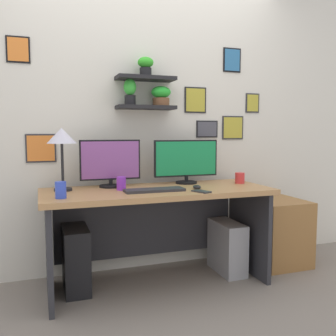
{
  "coord_description": "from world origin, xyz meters",
  "views": [
    {
      "loc": [
        -0.85,
        -2.67,
        1.18
      ],
      "look_at": [
        0.1,
        0.05,
        0.9
      ],
      "focal_mm": 39.77,
      "sensor_mm": 36.0,
      "label": 1
    }
  ],
  "objects_px": {
    "water_cup": "(61,190)",
    "computer_tower_left": "(76,259)",
    "desk": "(156,214)",
    "monitor_left": "(110,163)",
    "keyboard": "(154,190)",
    "drawer_cabinet": "(277,232)",
    "pen_cup": "(121,183)",
    "desk_lamp": "(62,140)",
    "computer_mouse": "(197,187)",
    "computer_tower_right": "(227,247)",
    "monitor_right": "(186,161)",
    "cell_phone": "(201,191)",
    "coffee_mug": "(240,178)"
  },
  "relations": [
    {
      "from": "water_cup",
      "to": "computer_tower_left",
      "type": "distance_m",
      "value": 0.64
    },
    {
      "from": "desk",
      "to": "monitor_left",
      "type": "relative_size",
      "value": 3.64
    },
    {
      "from": "keyboard",
      "to": "drawer_cabinet",
      "type": "xyz_separation_m",
      "value": [
        1.22,
        0.2,
        -0.47
      ]
    },
    {
      "from": "pen_cup",
      "to": "desk_lamp",
      "type": "bearing_deg",
      "value": 164.95
    },
    {
      "from": "water_cup",
      "to": "drawer_cabinet",
      "type": "height_order",
      "value": "water_cup"
    },
    {
      "from": "computer_mouse",
      "to": "water_cup",
      "type": "height_order",
      "value": "water_cup"
    },
    {
      "from": "drawer_cabinet",
      "to": "computer_tower_right",
      "type": "height_order",
      "value": "drawer_cabinet"
    },
    {
      "from": "keyboard",
      "to": "monitor_right",
      "type": "bearing_deg",
      "value": 40.58
    },
    {
      "from": "monitor_right",
      "to": "computer_tower_right",
      "type": "xyz_separation_m",
      "value": [
        0.31,
        -0.16,
        -0.73
      ]
    },
    {
      "from": "computer_mouse",
      "to": "cell_phone",
      "type": "relative_size",
      "value": 0.64
    },
    {
      "from": "desk",
      "to": "desk_lamp",
      "type": "relative_size",
      "value": 3.74
    },
    {
      "from": "monitor_right",
      "to": "computer_tower_left",
      "type": "relative_size",
      "value": 1.17
    },
    {
      "from": "pen_cup",
      "to": "drawer_cabinet",
      "type": "relative_size",
      "value": 0.17
    },
    {
      "from": "coffee_mug",
      "to": "computer_tower_left",
      "type": "relative_size",
      "value": 0.19
    },
    {
      "from": "coffee_mug",
      "to": "computer_tower_left",
      "type": "distance_m",
      "value": 1.47
    },
    {
      "from": "monitor_right",
      "to": "water_cup",
      "type": "distance_m",
      "value": 1.12
    },
    {
      "from": "water_cup",
      "to": "computer_mouse",
      "type": "bearing_deg",
      "value": 4.33
    },
    {
      "from": "desk",
      "to": "pen_cup",
      "type": "bearing_deg",
      "value": -175.04
    },
    {
      "from": "coffee_mug",
      "to": "water_cup",
      "type": "height_order",
      "value": "water_cup"
    },
    {
      "from": "computer_tower_right",
      "to": "drawer_cabinet",
      "type": "bearing_deg",
      "value": 4.71
    },
    {
      "from": "drawer_cabinet",
      "to": "water_cup",
      "type": "bearing_deg",
      "value": -171.74
    },
    {
      "from": "computer_tower_right",
      "to": "desk",
      "type": "bearing_deg",
      "value": 179.67
    },
    {
      "from": "computer_mouse",
      "to": "desk",
      "type": "bearing_deg",
      "value": 150.72
    },
    {
      "from": "keyboard",
      "to": "drawer_cabinet",
      "type": "bearing_deg",
      "value": 9.49
    },
    {
      "from": "keyboard",
      "to": "computer_tower_left",
      "type": "relative_size",
      "value": 0.92
    },
    {
      "from": "desk",
      "to": "pen_cup",
      "type": "relative_size",
      "value": 17.24
    },
    {
      "from": "water_cup",
      "to": "drawer_cabinet",
      "type": "xyz_separation_m",
      "value": [
        1.88,
        0.27,
        -0.52
      ]
    },
    {
      "from": "monitor_right",
      "to": "computer_tower_right",
      "type": "height_order",
      "value": "monitor_right"
    },
    {
      "from": "cell_phone",
      "to": "computer_tower_right",
      "type": "xyz_separation_m",
      "value": [
        0.38,
        0.3,
        -0.54
      ]
    },
    {
      "from": "monitor_right",
      "to": "drawer_cabinet",
      "type": "bearing_deg",
      "value": -8.26
    },
    {
      "from": "desk",
      "to": "coffee_mug",
      "type": "xyz_separation_m",
      "value": [
        0.75,
        0.01,
        0.25
      ]
    },
    {
      "from": "desk_lamp",
      "to": "water_cup",
      "type": "distance_m",
      "value": 0.45
    },
    {
      "from": "desk",
      "to": "computer_tower_right",
      "type": "height_order",
      "value": "desk"
    },
    {
      "from": "monitor_right",
      "to": "computer_tower_left",
      "type": "xyz_separation_m",
      "value": [
        -0.93,
        -0.11,
        -0.7
      ]
    },
    {
      "from": "computer_mouse",
      "to": "computer_tower_left",
      "type": "distance_m",
      "value": 1.05
    },
    {
      "from": "coffee_mug",
      "to": "water_cup",
      "type": "bearing_deg",
      "value": -170.63
    },
    {
      "from": "computer_mouse",
      "to": "desk_lamp",
      "type": "bearing_deg",
      "value": 165.83
    },
    {
      "from": "desk",
      "to": "water_cup",
      "type": "relative_size",
      "value": 15.67
    },
    {
      "from": "cell_phone",
      "to": "desk_lamp",
      "type": "bearing_deg",
      "value": 134.71
    },
    {
      "from": "pen_cup",
      "to": "water_cup",
      "type": "distance_m",
      "value": 0.49
    },
    {
      "from": "cell_phone",
      "to": "drawer_cabinet",
      "type": "relative_size",
      "value": 0.24
    },
    {
      "from": "desk",
      "to": "computer_tower_right",
      "type": "xyz_separation_m",
      "value": [
        0.63,
        -0.0,
        -0.33
      ]
    },
    {
      "from": "desk",
      "to": "cell_phone",
      "type": "xyz_separation_m",
      "value": [
        0.25,
        -0.31,
        0.21
      ]
    },
    {
      "from": "desk",
      "to": "monitor_left",
      "type": "height_order",
      "value": "monitor_left"
    },
    {
      "from": "monitor_left",
      "to": "keyboard",
      "type": "relative_size",
      "value": 1.08
    },
    {
      "from": "monitor_left",
      "to": "desk_lamp",
      "type": "distance_m",
      "value": 0.42
    },
    {
      "from": "pen_cup",
      "to": "monitor_right",
      "type": "bearing_deg",
      "value": 17.3
    },
    {
      "from": "monitor_left",
      "to": "desk_lamp",
      "type": "height_order",
      "value": "desk_lamp"
    },
    {
      "from": "desk",
      "to": "water_cup",
      "type": "xyz_separation_m",
      "value": [
        -0.72,
        -0.23,
        0.26
      ]
    },
    {
      "from": "pen_cup",
      "to": "drawer_cabinet",
      "type": "distance_m",
      "value": 1.52
    }
  ]
}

